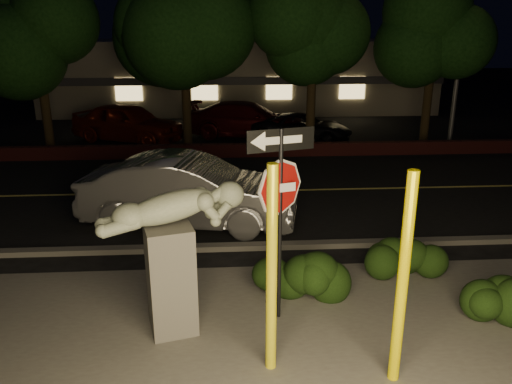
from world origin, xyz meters
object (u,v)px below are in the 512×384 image
signpost (280,188)px  sculpture (172,245)px  yellow_pole_left (272,272)px  silver_sedan (189,191)px  parked_car_red (128,122)px  parked_car_darkred (248,120)px  yellow_pole_right (403,282)px  streetlight (462,1)px  parked_car_dark (302,128)px

signpost → sculpture: (-1.68, -0.23, -0.80)m
yellow_pole_left → silver_sedan: 5.86m
sculpture → parked_car_red: 14.81m
sculpture → yellow_pole_left: bearing=-51.5°
yellow_pole_left → parked_car_red: bearing=106.9°
signpost → sculpture: 1.88m
parked_car_darkred → parked_car_red: bearing=109.6°
sculpture → silver_sedan: sculpture is taller
signpost → sculpture: size_ratio=1.34×
signpost → yellow_pole_right: bearing=-66.1°
silver_sedan → parked_car_red: (-3.22, 9.86, -0.03)m
parked_car_red → parked_car_darkred: parked_car_red is taller
yellow_pole_left → yellow_pole_right: yellow_pole_left is taller
yellow_pole_right → sculpture: size_ratio=1.25×
silver_sedan → sculpture: bearing=-168.2°
streetlight → parked_car_darkred: size_ratio=1.77×
silver_sedan → parked_car_dark: bearing=-12.9°
yellow_pole_left → streetlight: bearing=58.1°
yellow_pole_left → parked_car_dark: (2.77, 15.11, -0.92)m
parked_car_red → parked_car_dark: size_ratio=1.15×
yellow_pole_left → parked_car_darkred: yellow_pole_left is taller
silver_sedan → parked_car_darkred: 10.67m
sculpture → parked_car_dark: sculpture is taller
yellow_pole_left → silver_sedan: size_ratio=0.58×
sculpture → parked_car_red: sculpture is taller
yellow_pole_right → sculpture: 3.41m
parked_car_dark → parked_car_darkred: bearing=82.9°
streetlight → parked_car_darkred: streetlight is taller
sculpture → parked_car_darkred: (1.90, 15.06, -0.70)m
yellow_pole_right → signpost: bearing=130.6°
streetlight → signpost: bearing=-144.4°
streetlight → yellow_pole_right: bearing=-136.8°
parked_car_red → parked_car_dark: 7.48m
silver_sedan → parked_car_red: size_ratio=1.07×
parked_car_dark → signpost: bearing=-173.5°
parked_car_dark → sculpture: bearing=-179.9°
sculpture → parked_car_dark: 14.69m
yellow_pole_right → parked_car_dark: size_ratio=0.71×
yellow_pole_right → signpost: (-1.42, 1.65, 0.78)m
yellow_pole_right → silver_sedan: size_ratio=0.58×
signpost → parked_car_red: bearing=92.6°
parked_car_darkred → yellow_pole_right: bearing=-163.1°
yellow_pole_right → signpost: 2.31m
parked_car_red → parked_car_darkred: size_ratio=0.91×
streetlight → sculpture: bearing=-148.9°
signpost → parked_car_darkred: 14.91m
signpost → sculpture: signpost is taller
yellow_pole_left → parked_car_dark: bearing=79.6°
sculpture → parked_car_dark: size_ratio=0.57×
yellow_pole_left → sculpture: size_ratio=1.26×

